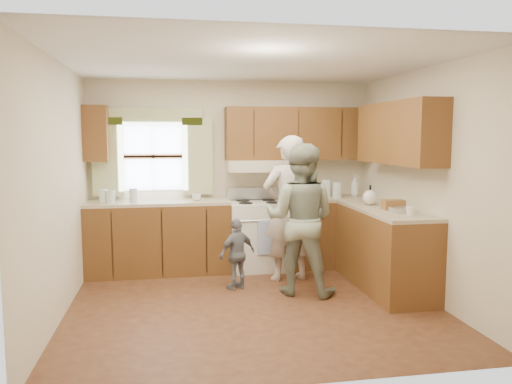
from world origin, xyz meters
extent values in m
plane|color=#472216|center=(0.00, 0.00, 0.00)|extent=(3.80, 3.80, 0.00)
plane|color=white|center=(0.00, 0.00, 2.50)|extent=(3.80, 3.80, 0.00)
plane|color=beige|center=(0.00, 1.75, 1.25)|extent=(3.80, 0.00, 3.80)
plane|color=beige|center=(0.00, -1.75, 1.25)|extent=(3.80, 0.00, 3.80)
plane|color=beige|center=(-1.90, 0.00, 1.25)|extent=(0.00, 3.50, 3.50)
plane|color=beige|center=(1.90, 0.00, 1.25)|extent=(0.00, 3.50, 3.50)
cube|color=#46280F|center=(-0.99, 1.45, 0.45)|extent=(1.82, 0.60, 0.90)
cube|color=#46280F|center=(1.29, 1.45, 0.45)|extent=(1.22, 0.60, 0.90)
cube|color=#43220F|center=(1.60, 0.32, 0.45)|extent=(0.60, 1.65, 0.90)
cube|color=#B8AC8A|center=(-0.99, 1.45, 0.92)|extent=(1.82, 0.60, 0.04)
cube|color=#B8AC8A|center=(1.29, 1.45, 0.92)|extent=(1.22, 0.60, 0.04)
cube|color=#B8AC8A|center=(1.60, 0.32, 0.92)|extent=(0.60, 1.65, 0.04)
cube|color=#46280F|center=(0.90, 1.58, 1.80)|extent=(2.00, 0.33, 0.70)
cube|color=#43220F|center=(-1.75, 1.58, 1.80)|extent=(0.30, 0.33, 0.70)
cube|color=#43220F|center=(1.73, 0.32, 1.80)|extent=(0.33, 1.65, 0.70)
cube|color=beige|center=(0.30, 1.52, 1.38)|extent=(0.76, 0.45, 0.15)
cube|color=silver|center=(-1.05, 1.73, 1.50)|extent=(0.90, 0.03, 0.90)
cube|color=#FCF84A|center=(-1.63, 1.68, 1.50)|extent=(0.40, 0.05, 1.02)
cube|color=#FCF84A|center=(-0.47, 1.68, 1.50)|extent=(0.40, 0.05, 1.02)
cube|color=#FCF84A|center=(-1.05, 1.68, 2.02)|extent=(1.30, 0.05, 0.22)
cylinder|color=white|center=(0.95, 1.65, 1.22)|extent=(0.27, 0.12, 0.12)
imported|color=silver|center=(-0.51, 1.38, 0.99)|extent=(0.15, 0.15, 0.09)
imported|color=silver|center=(1.66, 1.46, 1.08)|extent=(0.12, 0.12, 0.29)
imported|color=silver|center=(1.02, 1.35, 0.97)|extent=(0.24, 0.24, 0.05)
imported|color=silver|center=(1.63, -0.23, 0.99)|extent=(0.12, 0.12, 0.10)
cylinder|color=silver|center=(-1.67, 1.40, 1.03)|extent=(0.11, 0.11, 0.17)
cylinder|color=silver|center=(-1.57, 1.37, 1.02)|extent=(0.11, 0.11, 0.15)
cube|color=olive|center=(0.89, 1.30, 0.95)|extent=(0.25, 0.18, 0.02)
cube|color=yellow|center=(0.97, 1.40, 0.99)|extent=(0.18, 0.12, 0.10)
cylinder|color=silver|center=(1.28, 1.50, 1.06)|extent=(0.14, 0.14, 0.24)
cylinder|color=silver|center=(1.38, 1.37, 1.05)|extent=(0.13, 0.13, 0.21)
sphere|color=silver|center=(1.54, 0.62, 1.03)|extent=(0.18, 0.18, 0.18)
cube|color=olive|center=(1.65, 0.22, 1.00)|extent=(0.25, 0.13, 0.11)
cube|color=silver|center=(1.64, -0.01, 0.97)|extent=(0.24, 0.17, 0.06)
cylinder|color=silver|center=(-1.30, 1.42, 1.03)|extent=(0.10, 0.10, 0.17)
cube|color=silver|center=(0.30, 1.43, 0.45)|extent=(0.76, 0.64, 0.90)
cube|color=#B7B7BC|center=(0.30, 1.69, 0.99)|extent=(0.76, 0.10, 0.16)
cylinder|color=#B7B7BC|center=(0.30, 1.11, 0.70)|extent=(0.68, 0.03, 0.03)
cube|color=#5473C5|center=(0.35, 1.09, 0.48)|extent=(0.22, 0.02, 0.42)
cylinder|color=black|center=(0.12, 1.55, 0.91)|extent=(0.18, 0.18, 0.01)
cylinder|color=black|center=(0.48, 1.55, 0.91)|extent=(0.18, 0.18, 0.01)
cylinder|color=black|center=(0.12, 1.30, 0.91)|extent=(0.18, 0.18, 0.01)
cylinder|color=black|center=(0.48, 1.30, 0.91)|extent=(0.18, 0.18, 0.01)
imported|color=beige|center=(0.58, 0.85, 0.89)|extent=(0.71, 0.53, 1.78)
imported|color=#223923|center=(0.59, 0.32, 0.84)|extent=(1.02, 0.93, 1.69)
imported|color=slate|center=(-0.09, 0.58, 0.41)|extent=(0.52, 0.41, 0.83)
camera|label=1|loc=(-0.84, -5.02, 1.77)|focal=35.00mm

